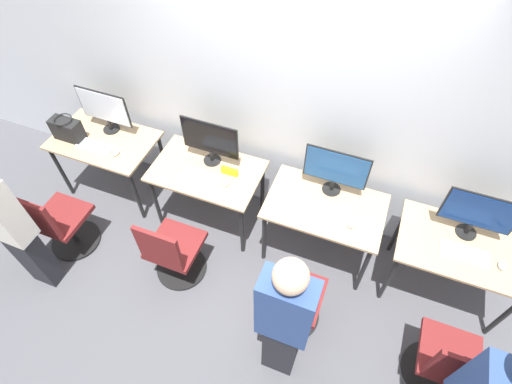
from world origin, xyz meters
The scene contains 26 objects.
ground_plane centered at (0.00, 0.00, 0.00)m, with size 20.00×20.00×0.00m, color #4C4C51.
wall_back centered at (0.00, 0.77, 1.40)m, with size 12.00×0.05×2.80m.
desk_far_left centered at (-1.72, 0.32, 0.64)m, with size 1.02×0.65×0.73m.
monitor_far_left centered at (-1.72, 0.48, 1.00)m, with size 0.55×0.17×0.47m.
keyboard_far_left centered at (-1.72, 0.20, 0.74)m, with size 0.38×0.15×0.02m.
mouse_far_left centered at (-1.47, 0.20, 0.75)m, with size 0.06×0.09×0.03m.
office_chair_far_left centered at (-1.74, -0.52, 0.37)m, with size 0.48×0.48×0.89m.
person_far_left centered at (-1.72, -0.89, 0.86)m, with size 0.36×0.21×1.59m.
desk_left centered at (-0.57, 0.32, 0.64)m, with size 1.02×0.65×0.73m.
monitor_left centered at (-0.57, 0.45, 1.00)m, with size 0.55×0.17×0.47m.
keyboard_left centered at (-0.57, 0.22, 0.74)m, with size 0.38×0.15×0.02m.
mouse_left centered at (-0.33, 0.23, 0.75)m, with size 0.06×0.09×0.03m.
office_chair_left centered at (-0.59, -0.41, 0.37)m, with size 0.48×0.48×0.89m.
desk_right centered at (0.57, 0.32, 0.64)m, with size 1.02×0.65×0.73m.
monitor_right centered at (0.57, 0.52, 1.00)m, with size 0.55×0.17×0.47m.
keyboard_right centered at (0.57, 0.21, 0.74)m, with size 0.38×0.15×0.02m.
mouse_right centered at (0.82, 0.20, 0.75)m, with size 0.06×0.09×0.03m.
office_chair_right centered at (0.56, -0.47, 0.37)m, with size 0.48×0.48×0.89m.
person_right centered at (0.58, -0.83, 0.88)m, with size 0.36×0.21×1.62m.
desk_far_right centered at (1.72, 0.32, 0.64)m, with size 1.02×0.65×0.73m.
monitor_far_right centered at (1.72, 0.47, 1.00)m, with size 0.55×0.17×0.47m.
keyboard_far_right centered at (1.72, 0.24, 0.74)m, with size 0.38×0.15×0.02m.
mouse_far_right centered at (1.99, 0.24, 0.75)m, with size 0.06×0.09×0.03m.
office_chair_far_right centered at (1.77, -0.51, 0.37)m, with size 0.48×0.48×0.89m.
handbag centered at (-2.02, 0.23, 0.85)m, with size 0.30×0.18×0.25m.
placard_left centered at (-0.35, 0.36, 0.77)m, with size 0.16×0.03×0.08m.
Camera 1 is at (0.77, -1.85, 3.48)m, focal length 28.00 mm.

